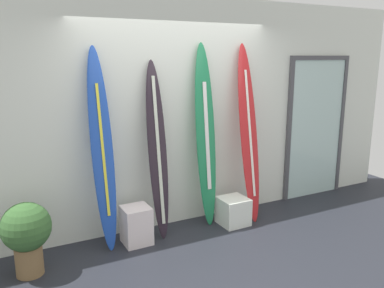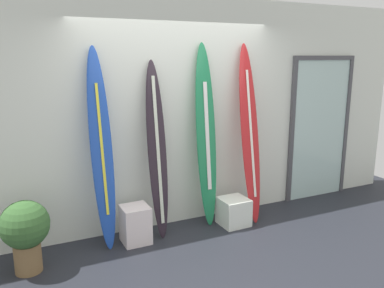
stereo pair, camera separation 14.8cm
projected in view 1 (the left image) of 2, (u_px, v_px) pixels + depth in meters
name	position (u px, v px, depth m)	size (l,w,h in m)	color
ground	(226.00, 266.00, 4.05)	(8.00, 8.00, 0.04)	#22252C
wall_back	(172.00, 114.00, 4.86)	(7.20, 0.20, 2.80)	silver
surfboard_cobalt	(102.00, 152.00, 4.21)	(0.26, 0.40, 2.22)	#204AB2
surfboard_charcoal	(157.00, 152.00, 4.51)	(0.24, 0.42, 2.07)	#281E28
surfboard_emerald	(206.00, 137.00, 4.82)	(0.27, 0.33, 2.27)	#1F7E4D
surfboard_crimson	(249.00, 135.00, 5.00)	(0.27, 0.51, 2.27)	red
display_block_left	(136.00, 225.00, 4.45)	(0.31, 0.31, 0.43)	silver
display_block_center	(233.00, 211.00, 4.97)	(0.35, 0.35, 0.35)	white
glass_door	(316.00, 125.00, 5.86)	(1.11, 0.06, 2.11)	silver
potted_plant	(27.00, 232.00, 3.76)	(0.48, 0.48, 0.74)	olive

